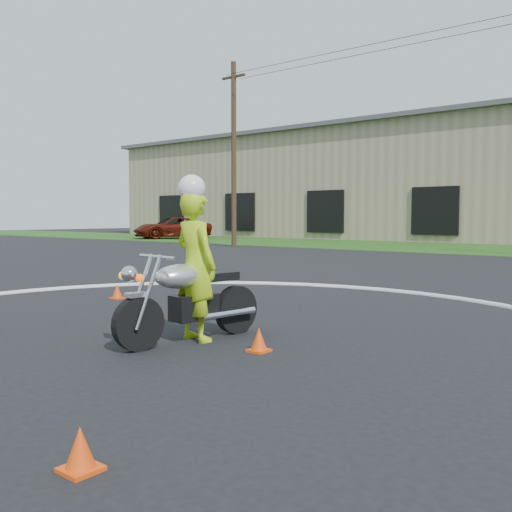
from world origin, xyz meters
The scene contains 5 objects.
course_markings centered at (2.17, 4.35, 0.01)m, with size 19.05×19.05×0.12m.
primary_motorcycle centered at (0.39, 2.64, 0.58)m, with size 0.83×2.26×1.19m.
rider_primary_grp centered at (0.39, 2.78, 1.07)m, with size 0.79×0.58×2.21m.
pickup_grp centered at (-25.91, 26.40, 0.80)m, with size 4.79×6.30×1.59m.
warehouse centered at (-18.00, 39.99, 4.16)m, with size 41.00×17.00×8.30m.
Camera 1 is at (5.80, -2.57, 1.66)m, focal length 40.00 mm.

